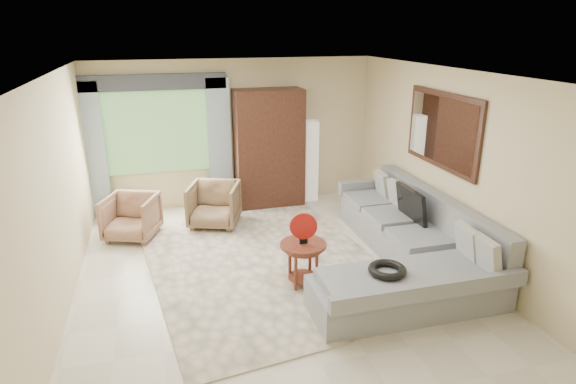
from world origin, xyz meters
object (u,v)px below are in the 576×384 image
object	(u,v)px
armchair_left	(131,217)
armchair_right	(214,205)
tv_screen	(411,204)
armoire	(269,149)
floor_lamp	(310,161)
sectional_sofa	(408,248)
coffee_table	(303,263)
potted_plant	(116,203)

from	to	relation	value
armchair_left	armchair_right	xyz separation A→B (m)	(1.29, 0.16, 0.02)
tv_screen	armchair_right	bearing A→B (deg)	146.89
armchair_right	armoire	distance (m)	1.49
armoire	armchair_right	bearing A→B (deg)	-146.31
armchair_right	floor_lamp	size ratio (longest dim) A/B	0.53
tv_screen	armoire	xyz separation A→B (m)	(-1.50, 2.43, 0.33)
armchair_right	armchair_left	bearing A→B (deg)	-152.71
sectional_sofa	coffee_table	distance (m)	1.51
tv_screen	armchair_right	xyz separation A→B (m)	(-2.60, 1.70, -0.36)
armchair_left	armchair_right	bearing A→B (deg)	28.06
sectional_sofa	armoire	world-z (taller)	armoire
armchair_left	armchair_right	size ratio (longest dim) A/B	0.96
armchair_right	potted_plant	xyz separation A→B (m)	(-1.57, 0.73, -0.08)
coffee_table	floor_lamp	bearing A→B (deg)	70.57
floor_lamp	tv_screen	bearing A→B (deg)	-74.30
potted_plant	floor_lamp	world-z (taller)	floor_lamp
tv_screen	coffee_table	size ratio (longest dim) A/B	1.28
armoire	floor_lamp	bearing A→B (deg)	4.29
tv_screen	armoire	size ratio (longest dim) A/B	0.35
armchair_left	armoire	bearing A→B (deg)	41.52
sectional_sofa	coffee_table	bearing A→B (deg)	-177.01
armchair_left	potted_plant	world-z (taller)	armchair_left
armchair_left	floor_lamp	world-z (taller)	floor_lamp
armchair_left	floor_lamp	size ratio (longest dim) A/B	0.50
armchair_left	floor_lamp	bearing A→B (deg)	37.69
potted_plant	armchair_right	bearing A→B (deg)	-24.85
coffee_table	armchair_left	size ratio (longest dim) A/B	0.77
coffee_table	armoire	xyz separation A→B (m)	(0.27, 2.98, 0.75)
sectional_sofa	potted_plant	world-z (taller)	sectional_sofa
armchair_left	floor_lamp	xyz separation A→B (m)	(3.19, 0.95, 0.41)
armchair_right	potted_plant	distance (m)	1.73
sectional_sofa	tv_screen	size ratio (longest dim) A/B	4.68
sectional_sofa	potted_plant	distance (m)	4.86
armchair_left	tv_screen	bearing A→B (deg)	-0.47
armchair_right	coffee_table	bearing A→B (deg)	-49.37
coffee_table	floor_lamp	size ratio (longest dim) A/B	0.38
armchair_right	armoire	size ratio (longest dim) A/B	0.38
tv_screen	armoire	bearing A→B (deg)	121.69
coffee_table	floor_lamp	xyz separation A→B (m)	(1.07, 3.04, 0.45)
armchair_left	armoire	distance (m)	2.65
coffee_table	armchair_left	world-z (taller)	armchair_left
tv_screen	sectional_sofa	bearing A→B (deg)	-119.71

